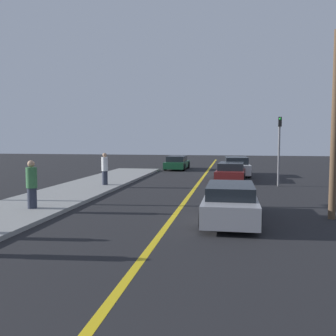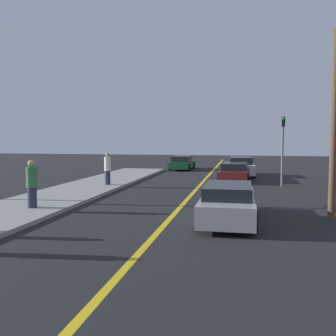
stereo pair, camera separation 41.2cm
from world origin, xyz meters
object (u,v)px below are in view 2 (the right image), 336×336
at_px(car_ahead_center, 235,172).
at_px(traffic_light, 283,144).
at_px(car_parked_left_lot, 182,163).
at_px(pedestrian_by_sign, 108,169).
at_px(car_far_distant, 241,167).
at_px(car_near_right_lane, 228,202).
at_px(utility_pole, 334,126).
at_px(pedestrian_far_standing, 32,184).

distance_m(car_ahead_center, traffic_light, 4.16).
xyz_separation_m(car_parked_left_lot, pedestrian_by_sign, (-2.29, -12.47, 0.47)).
xyz_separation_m(car_far_distant, traffic_light, (2.34, -5.82, 1.77)).
bearing_deg(car_far_distant, car_near_right_lane, -94.66).
relative_size(car_ahead_center, car_far_distant, 1.03).
bearing_deg(car_far_distant, car_parked_left_lot, 134.89).
bearing_deg(car_near_right_lane, car_parked_left_lot, 103.49).
distance_m(car_ahead_center, utility_pole, 12.07).
height_order(car_far_distant, utility_pole, utility_pole).
distance_m(pedestrian_far_standing, utility_pole, 11.05).
distance_m(car_near_right_lane, car_ahead_center, 12.09).
relative_size(car_ahead_center, utility_pole, 0.74).
relative_size(car_near_right_lane, pedestrian_by_sign, 2.58).
height_order(car_far_distant, traffic_light, traffic_light).
relative_size(pedestrian_far_standing, pedestrian_by_sign, 1.00).
height_order(pedestrian_far_standing, pedestrian_by_sign, pedestrian_far_standing).
bearing_deg(traffic_light, utility_pole, -84.97).
bearing_deg(car_parked_left_lot, traffic_light, -52.97).
bearing_deg(car_ahead_center, pedestrian_far_standing, -118.45).
height_order(car_near_right_lane, pedestrian_far_standing, pedestrian_far_standing).
bearing_deg(utility_pole, pedestrian_far_standing, -176.58).
xyz_separation_m(pedestrian_far_standing, traffic_light, (10.05, 9.35, 1.40)).
height_order(pedestrian_far_standing, utility_pole, utility_pole).
relative_size(car_far_distant, pedestrian_far_standing, 2.54).
height_order(car_parked_left_lot, traffic_light, traffic_light).
bearing_deg(car_parked_left_lot, car_near_right_lane, -75.21).
bearing_deg(traffic_light, pedestrian_far_standing, -137.07).
height_order(car_parked_left_lot, pedestrian_by_sign, pedestrian_by_sign).
bearing_deg(utility_pole, car_ahead_center, 107.12).
relative_size(traffic_light, utility_pole, 0.62).
xyz_separation_m(car_near_right_lane, car_parked_left_lot, (-4.74, 19.90, -0.04)).
xyz_separation_m(car_parked_left_lot, pedestrian_far_standing, (-2.62, -19.71, 0.46)).
height_order(car_parked_left_lot, pedestrian_far_standing, pedestrian_far_standing).
bearing_deg(pedestrian_by_sign, car_far_distant, 47.07).
xyz_separation_m(car_far_distant, utility_pole, (3.11, -14.53, 2.51)).
xyz_separation_m(car_ahead_center, car_parked_left_lot, (-4.73, 7.80, 0.00)).
height_order(car_near_right_lane, car_parked_left_lot, car_near_right_lane).
distance_m(car_near_right_lane, car_far_distant, 15.36).
xyz_separation_m(car_ahead_center, traffic_light, (2.70, -2.56, 1.86)).
bearing_deg(car_near_right_lane, car_far_distant, 88.80).
bearing_deg(car_ahead_center, utility_pole, -69.65).
bearing_deg(car_near_right_lane, car_ahead_center, 90.15).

